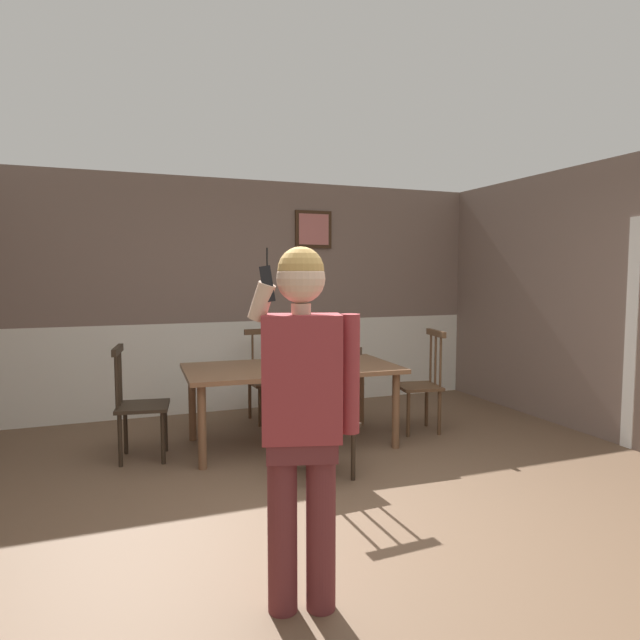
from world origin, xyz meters
name	(u,v)px	position (x,y,z in m)	size (l,w,h in m)	color
ground_plane	(357,524)	(0.00, 0.00, 0.00)	(7.24, 7.24, 0.00)	brown
room_back_partition	(240,300)	(0.00, 3.29, 1.29)	(6.07, 0.17, 2.67)	#756056
dining_table	(292,374)	(0.13, 1.74, 0.66)	(1.99, 1.11, 0.74)	brown
chair_near_window	(269,378)	(0.17, 2.65, 0.46)	(0.47, 0.47, 0.99)	#513823
chair_by_doorway	(323,417)	(0.09, 0.84, 0.48)	(0.50, 0.50, 1.04)	#2D2319
chair_at_table_head	(138,404)	(-1.23, 1.81, 0.48)	(0.49, 0.49, 0.98)	#2D2319
chair_opposite_corner	(422,384)	(1.49, 1.68, 0.49)	(0.47, 0.47, 1.03)	#513823
person_figure	(303,406)	(-0.61, -0.72, 0.98)	(0.51, 0.29, 1.72)	brown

